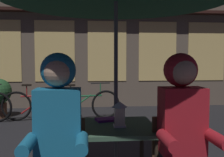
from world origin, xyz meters
TOP-DOWN VIEW (x-y plane):
  - cafe_table at (0.00, 0.00)m, footprint 0.72×0.72m
  - lantern at (0.03, -0.04)m, footprint 0.11×0.11m
  - person_left_hooded at (-0.48, -0.43)m, footprint 0.45×0.56m
  - person_right_hooded at (0.48, -0.43)m, footprint 0.45×0.56m
  - shopfront_building at (-0.44, 5.40)m, footprint 10.00×0.93m
  - bicycle_second at (-1.33, 3.56)m, footprint 1.68×0.17m
  - bicycle_third at (-0.36, 3.47)m, footprint 1.66×0.33m
  - book at (-0.08, 0.19)m, footprint 0.23×0.19m

SIDE VIEW (x-z plane):
  - bicycle_second at x=-1.33m, z-range -0.07..0.77m
  - bicycle_third at x=-0.36m, z-range -0.07..0.77m
  - cafe_table at x=0.00m, z-range 0.27..1.01m
  - book at x=-0.08m, z-range 0.74..0.76m
  - person_left_hooded at x=-0.48m, z-range 0.15..1.55m
  - person_right_hooded at x=0.48m, z-range 0.15..1.55m
  - lantern at x=0.03m, z-range 0.75..0.98m
  - shopfront_building at x=-0.44m, z-range -0.01..6.19m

